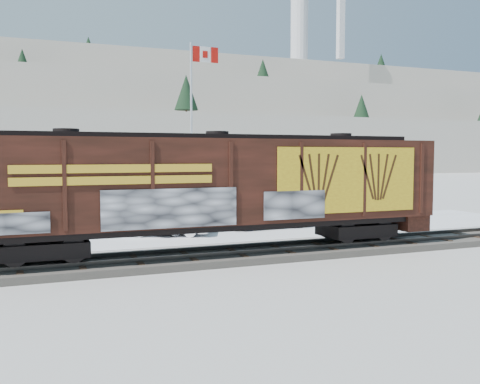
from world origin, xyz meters
name	(u,v)px	position (x,y,z in m)	size (l,w,h in m)	color
ground	(279,255)	(0.00, 0.00, 0.00)	(500.00, 500.00, 0.00)	white
rail_track	(279,251)	(0.00, 0.00, 0.15)	(50.00, 3.40, 0.43)	#59544C
parking_strip	(219,231)	(0.00, 7.50, 0.01)	(40.00, 8.00, 0.03)	white
hillside	(62,119)	(-0.05, 139.79, 14.37)	(360.00, 110.00, 93.00)	white
hopper_railcar	(218,185)	(-2.71, -0.01, 2.97)	(18.88, 3.06, 4.56)	black
flagpole	(193,155)	(0.36, 13.45, 4.18)	(2.30, 0.90, 11.34)	silver
car_silver	(183,221)	(-2.12, 7.20, 0.70)	(1.58, 3.94, 1.34)	silver
car_white	(167,222)	(-3.09, 6.73, 0.75)	(1.52, 4.34, 1.43)	white
car_dark	(267,214)	(2.90, 7.55, 0.79)	(2.13, 5.24, 1.52)	black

